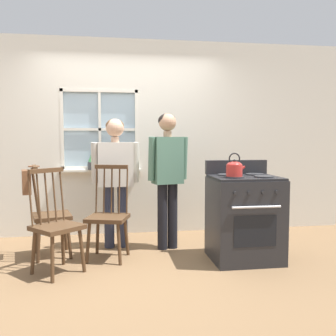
# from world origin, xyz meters

# --- Properties ---
(ground_plane) EXTENTS (16.00, 16.00, 0.00)m
(ground_plane) POSITION_xyz_m (0.00, 0.00, 0.00)
(ground_plane) COLOR brown
(wall_back) EXTENTS (6.40, 0.16, 2.70)m
(wall_back) POSITION_xyz_m (0.02, 1.40, 1.34)
(wall_back) COLOR silver
(wall_back) RESTS_ON ground_plane
(chair_by_window) EXTENTS (0.49, 0.50, 1.04)m
(chair_by_window) POSITION_xyz_m (-0.91, 0.44, 0.47)
(chair_by_window) COLOR #4C331E
(chair_by_window) RESTS_ON ground_plane
(chair_near_wall) EXTENTS (0.58, 0.58, 1.04)m
(chair_near_wall) POSITION_xyz_m (-0.77, -0.11, 0.47)
(chair_near_wall) COLOR #4C331E
(chair_near_wall) RESTS_ON ground_plane
(chair_center_cluster) EXTENTS (0.51, 0.50, 1.04)m
(chair_center_cluster) POSITION_xyz_m (-0.26, 0.26, 0.47)
(chair_center_cluster) COLOR #4C331E
(chair_center_cluster) RESTS_ON ground_plane
(person_elderly_left) EXTENTS (0.58, 0.24, 1.57)m
(person_elderly_left) POSITION_xyz_m (-0.17, 0.70, 0.97)
(person_elderly_left) COLOR #2D3347
(person_elderly_left) RESTS_ON ground_plane
(person_teen_center) EXTENTS (0.51, 0.28, 1.63)m
(person_teen_center) POSITION_xyz_m (0.45, 0.54, 0.99)
(person_teen_center) COLOR black
(person_teen_center) RESTS_ON ground_plane
(stove) EXTENTS (0.73, 0.68, 1.08)m
(stove) POSITION_xyz_m (1.21, 0.01, 0.47)
(stove) COLOR #232326
(stove) RESTS_ON ground_plane
(kettle) EXTENTS (0.21, 0.17, 0.25)m
(kettle) POSITION_xyz_m (1.05, -0.12, 1.02)
(kettle) COLOR red
(kettle) RESTS_ON stove
(potted_plant) EXTENTS (0.15, 0.15, 0.30)m
(potted_plant) POSITION_xyz_m (-0.46, 1.31, 1.00)
(potted_plant) COLOR #42474C
(potted_plant) RESTS_ON wall_back
(handbag) EXTENTS (0.22, 0.24, 0.31)m
(handbag) POSITION_xyz_m (-1.14, 0.38, 0.87)
(handbag) COLOR brown
(handbag) RESTS_ON chair_by_window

